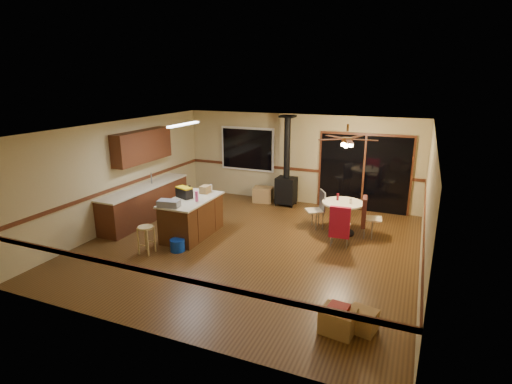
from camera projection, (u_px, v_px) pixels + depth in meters
The scene contains 35 objects.
floor at pixel (251, 245), 8.90m from camera, with size 7.00×7.00×0.00m, color #4B2F15.
ceiling at pixel (250, 128), 8.18m from camera, with size 7.00×7.00×0.00m, color silver.
wall_back at pixel (298, 159), 11.65m from camera, with size 7.00×7.00×0.00m, color tan.
wall_front at pixel (149, 252), 5.44m from camera, with size 7.00×7.00×0.00m, color tan.
wall_left at pixel (121, 174), 9.84m from camera, with size 7.00×7.00×0.00m, color tan.
wall_right at pixel (427, 209), 7.25m from camera, with size 7.00×7.00×0.00m, color tan.
chair_rail at pixel (251, 202), 8.63m from camera, with size 7.00×7.00×0.08m, color #502514, non-canonical shape.
window at pixel (247, 149), 12.14m from camera, with size 1.72×0.10×1.32m, color black.
sliding_door at pixel (364, 174), 10.97m from camera, with size 2.52×0.10×2.10m, color black.
lower_cabinets at pixel (146, 203), 10.41m from camera, with size 0.60×3.00×0.86m, color #4D2413.
countertop at pixel (145, 187), 10.29m from camera, with size 0.64×3.04×0.04m, color beige.
upper_cabinets at pixel (143, 146), 10.23m from camera, with size 0.35×2.00×0.80m, color #4D2413.
kitchen_island at pixel (192, 217), 9.33m from camera, with size 0.88×1.68×0.90m.
wood_stove at pixel (286, 181), 11.48m from camera, with size 0.55×0.50×2.52m.
ceiling_fan at pixel (347, 141), 8.96m from camera, with size 0.24×0.24×0.55m.
fluorescent_strip at pixel (184, 125), 9.13m from camera, with size 0.10×1.20×0.04m, color white.
toolbox_grey at pixel (169, 203), 8.63m from camera, with size 0.47×0.26×0.15m, color slate.
toolbox_black at pixel (184, 193), 9.27m from camera, with size 0.40×0.21×0.22m, color black.
toolbox_yellow_lid at pixel (184, 188), 9.23m from camera, with size 0.40×0.21×0.03m, color gold.
box_on_island at pixel (205, 189), 9.66m from camera, with size 0.19×0.26×0.18m, color olive.
bottle_dark at pixel (189, 191), 9.42m from camera, with size 0.07×0.07×0.25m, color black.
bottle_pink at pixel (197, 196), 8.99m from camera, with size 0.08×0.08×0.24m, color #D84C8C.
bottle_white at pixel (211, 188), 9.77m from camera, with size 0.06×0.06×0.18m, color white.
bar_stool at pixel (147, 240), 8.41m from camera, with size 0.33×0.33×0.60m, color tan.
blue_bucket at pixel (177, 245), 8.56m from camera, with size 0.31×0.31×0.26m, color #0C36AF.
dining_table at pixel (342, 212), 9.43m from camera, with size 0.97×0.97×0.78m.
glass_red at pixel (338, 197), 9.48m from camera, with size 0.06×0.06×0.16m, color #590C14.
glass_cream at pixel (351, 201), 9.23m from camera, with size 0.06×0.06×0.13m, color beige.
chair_left at pixel (319, 205), 9.78m from camera, with size 0.55×0.55×0.51m.
chair_near at pixel (340, 222), 8.59m from camera, with size 0.45×0.48×0.70m.
chair_right at pixel (365, 212), 9.24m from camera, with size 0.51×0.47×0.70m.
box_under_window at pixel (263, 195), 11.94m from camera, with size 0.56×0.45×0.45m, color olive.
box_corner_a at pixel (338, 321), 5.81m from camera, with size 0.48×0.40×0.37m, color olive.
box_corner_b at pixel (362, 320), 5.85m from camera, with size 0.40×0.34×0.33m, color olive.
box_small_red at pixel (339, 307), 5.75m from camera, with size 0.28×0.23×0.07m, color maroon.
Camera 1 is at (3.28, -7.55, 3.60)m, focal length 28.00 mm.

